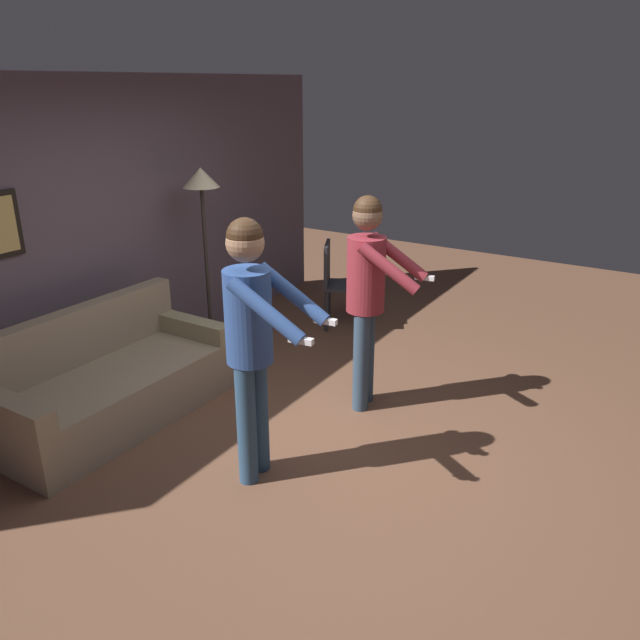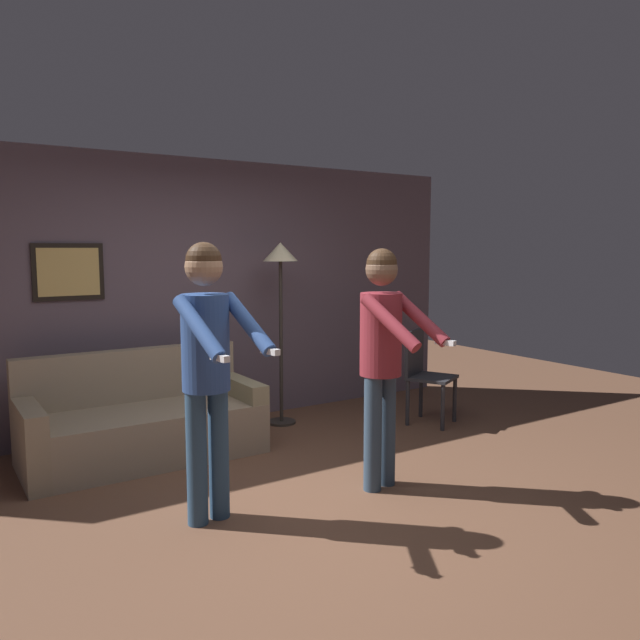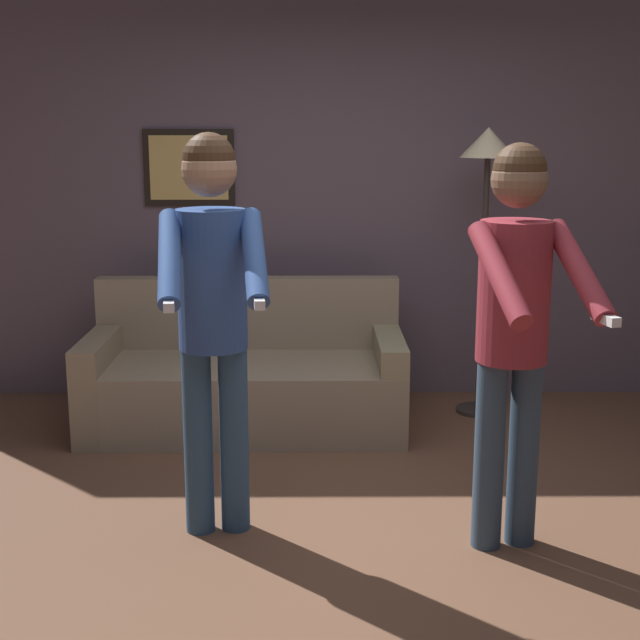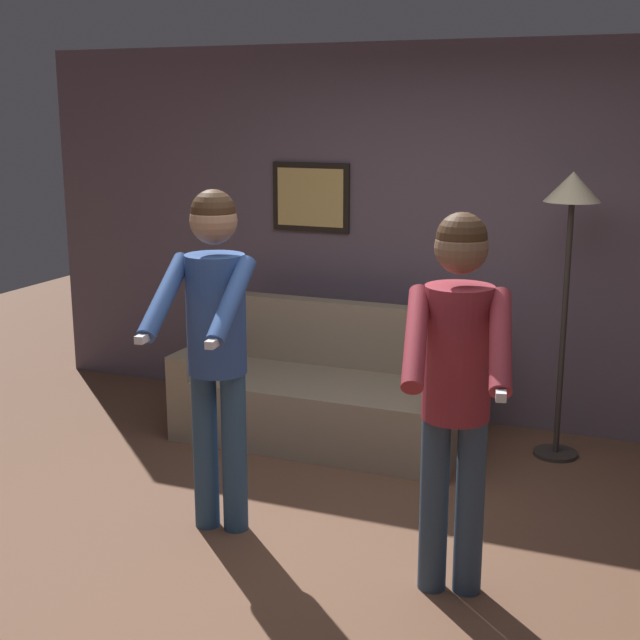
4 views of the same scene
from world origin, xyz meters
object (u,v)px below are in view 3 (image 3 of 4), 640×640
at_px(couch, 245,382).
at_px(torchiere_lamp, 487,176).
at_px(person_standing_right, 515,310).
at_px(person_standing_left, 213,296).

bearing_deg(couch, torchiere_lamp, 9.98).
bearing_deg(person_standing_right, couch, 127.98).
relative_size(torchiere_lamp, person_standing_left, 1.01).
relative_size(person_standing_left, person_standing_right, 1.02).
xyz_separation_m(torchiere_lamp, person_standing_left, (-1.49, -1.71, -0.42)).
bearing_deg(person_standing_left, torchiere_lamp, 48.96).
bearing_deg(person_standing_right, torchiere_lamp, 83.26).
distance_m(torchiere_lamp, person_standing_left, 2.31).
bearing_deg(person_standing_right, person_standing_left, 173.20).
bearing_deg(torchiere_lamp, person_standing_left, -131.04).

